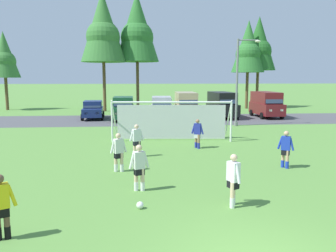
{
  "coord_description": "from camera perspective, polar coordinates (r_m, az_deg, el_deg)",
  "views": [
    {
      "loc": [
        -2.47,
        -6.47,
        3.92
      ],
      "look_at": [
        -0.96,
        11.23,
        1.38
      ],
      "focal_mm": 36.15,
      "sensor_mm": 36.0,
      "label": 1
    }
  ],
  "objects": [
    {
      "name": "parked_car_slot_right",
      "position": [
        35.14,
        16.24,
        3.61
      ],
      "size": [
        2.24,
        4.82,
        2.52
      ],
      "color": "maroon",
      "rests_on": "ground"
    },
    {
      "name": "referee",
      "position": [
        9.32,
        -26.31,
        -12.17
      ],
      "size": [
        0.72,
        0.39,
        1.64
      ],
      "color": "brown",
      "rests_on": "ground"
    },
    {
      "name": "parking_lot_strip",
      "position": [
        31.92,
        -0.41,
        1.1
      ],
      "size": [
        52.0,
        8.4,
        0.01
      ],
      "primitive_type": "cube",
      "color": "#4C4C51",
      "rests_on": "ground"
    },
    {
      "name": "tree_mid_right",
      "position": [
        44.7,
        13.38,
        12.63
      ],
      "size": [
        4.13,
        4.13,
        11.02
      ],
      "color": "brown",
      "rests_on": "ground"
    },
    {
      "name": "soccer_goal",
      "position": [
        21.52,
        0.58,
        1.12
      ],
      "size": [
        7.55,
        2.52,
        2.57
      ],
      "color": "white",
      "rests_on": "ground"
    },
    {
      "name": "tree_left_edge",
      "position": [
        45.87,
        -25.91,
        10.53
      ],
      "size": [
        3.53,
        3.53,
        9.42
      ],
      "color": "brown",
      "rests_on": "ground"
    },
    {
      "name": "tree_right_edge",
      "position": [
        46.37,
        15.05,
        13.0
      ],
      "size": [
        4.4,
        4.4,
        11.72
      ],
      "color": "brown",
      "rests_on": "ground"
    },
    {
      "name": "parked_car_slot_center_right",
      "position": [
        33.7,
        9.11,
        3.66
      ],
      "size": [
        2.47,
        4.93,
        2.52
      ],
      "color": "black",
      "rests_on": "ground"
    },
    {
      "name": "player_midfield_center",
      "position": [
        18.94,
        4.99,
        -1.3
      ],
      "size": [
        0.67,
        0.45,
        1.64
      ],
      "color": "#936B4C",
      "rests_on": "ground"
    },
    {
      "name": "player_winger_right",
      "position": [
        11.86,
        -4.88,
        -7.04
      ],
      "size": [
        0.74,
        0.36,
        1.64
      ],
      "color": "beige",
      "rests_on": "ground"
    },
    {
      "name": "soccer_ball",
      "position": [
        10.51,
        -4.73,
        -13.16
      ],
      "size": [
        0.22,
        0.22,
        0.22
      ],
      "color": "white",
      "rests_on": "ground"
    },
    {
      "name": "tree_center_back",
      "position": [
        42.45,
        -5.25,
        15.92
      ],
      "size": [
        5.28,
        5.28,
        14.07
      ],
      "color": "brown",
      "rests_on": "ground"
    },
    {
      "name": "player_defender_far",
      "position": [
        15.63,
        19.21,
        -3.75
      ],
      "size": [
        0.62,
        0.53,
        1.64
      ],
      "color": "tan",
      "rests_on": "ground"
    },
    {
      "name": "player_winger_left",
      "position": [
        16.88,
        -5.31,
        -2.47
      ],
      "size": [
        0.74,
        0.36,
        1.64
      ],
      "color": "beige",
      "rests_on": "ground"
    },
    {
      "name": "parked_car_slot_center",
      "position": [
        32.94,
        3.05,
        3.65
      ],
      "size": [
        2.26,
        4.83,
        2.52
      ],
      "color": "tan",
      "rests_on": "ground"
    },
    {
      "name": "player_striker_near",
      "position": [
        10.62,
        10.93,
        -8.98
      ],
      "size": [
        0.38,
        0.73,
        1.64
      ],
      "color": "beige",
      "rests_on": "ground"
    },
    {
      "name": "street_lamp",
      "position": [
        28.13,
        11.92,
        7.38
      ],
      "size": [
        2.0,
        0.32,
        6.99
      ],
      "color": "slate",
      "rests_on": "ground"
    },
    {
      "name": "parked_car_slot_center_left",
      "position": [
        31.76,
        -1.1,
        3.07
      ],
      "size": [
        2.31,
        4.69,
        2.16
      ],
      "color": "#B2B2BC",
      "rests_on": "ground"
    },
    {
      "name": "player_trailing_back",
      "position": [
        14.34,
        -8.33,
        -4.42
      ],
      "size": [
        0.71,
        0.4,
        1.64
      ],
      "color": "beige",
      "rests_on": "ground"
    },
    {
      "name": "ground_plane",
      "position": [
        21.96,
        1.65,
        -2.14
      ],
      "size": [
        400.0,
        400.0,
        0.0
      ],
      "primitive_type": "plane",
      "color": "#598C3D"
    },
    {
      "name": "parked_car_slot_far_left",
      "position": [
        33.25,
        -12.53,
        2.7
      ],
      "size": [
        2.26,
        4.31,
        1.72
      ],
      "color": "navy",
      "rests_on": "ground"
    },
    {
      "name": "tree_mid_left",
      "position": [
        40.85,
        -10.93,
        15.79
      ],
      "size": [
        5.15,
        5.15,
        13.73
      ],
      "color": "brown",
      "rests_on": "ground"
    },
    {
      "name": "parked_car_slot_left",
      "position": [
        31.66,
        -7.54,
        2.99
      ],
      "size": [
        2.19,
        4.63,
        2.16
      ],
      "color": "#194C2D",
      "rests_on": "ground"
    }
  ]
}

